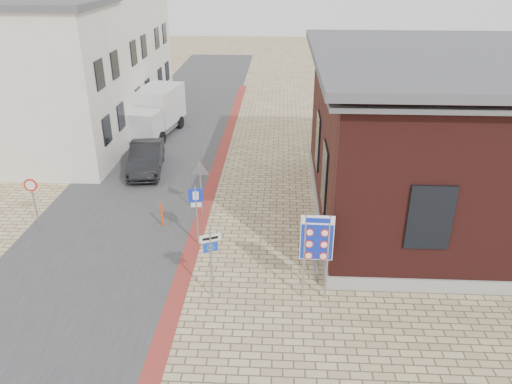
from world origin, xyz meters
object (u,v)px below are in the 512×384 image
(essen_sign, at_px, (211,254))
(bollard, at_px, (162,215))
(box_truck, at_px, (155,112))
(border_sign, at_px, (317,240))
(parking_sign, at_px, (196,206))
(sedan, at_px, (146,158))

(essen_sign, xyz_separation_m, bollard, (-2.70, 4.70, -1.17))
(box_truck, distance_m, essen_sign, 17.44)
(border_sign, height_order, essen_sign, border_sign)
(essen_sign, distance_m, bollard, 5.55)
(parking_sign, relative_size, bollard, 2.35)
(box_truck, xyz_separation_m, essen_sign, (5.67, -16.49, 0.24))
(border_sign, xyz_separation_m, essen_sign, (-3.30, -0.20, -0.50))
(box_truck, bearing_deg, border_sign, -51.55)
(parking_sign, bearing_deg, sedan, 107.26)
(sedan, bearing_deg, essen_sign, -73.79)
(border_sign, distance_m, parking_sign, 5.35)
(parking_sign, distance_m, bollard, 2.45)
(bollard, bearing_deg, essen_sign, -60.12)
(parking_sign, height_order, bollard, parking_sign)
(parking_sign, bearing_deg, bollard, 130.79)
(sedan, relative_size, essen_sign, 1.74)
(border_sign, bearing_deg, parking_sign, 145.28)
(essen_sign, height_order, bollard, essen_sign)
(sedan, relative_size, border_sign, 1.46)
(essen_sign, bearing_deg, bollard, 97.52)
(box_truck, height_order, essen_sign, box_truck)
(sedan, height_order, essen_sign, essen_sign)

